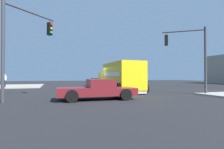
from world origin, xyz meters
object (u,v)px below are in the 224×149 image
Objects in this scene: traffic_light_primary at (22,38)px; pickup_maroon at (98,89)px; traffic_light_secondary at (191,50)px; pedestrian_near_corner at (5,79)px; delivery_truck at (120,77)px; sedan_navy at (99,82)px.

traffic_light_primary is 1.17× the size of pickup_maroon.
traffic_light_secondary reaches higher than pedestrian_near_corner.
delivery_truck is 4.21× the size of pedestrian_near_corner.
pickup_maroon is at bearing -84.79° from traffic_light_secondary.
pickup_maroon is 1.20× the size of sedan_navy.
sedan_navy is (-17.15, 4.47, -0.10)m from pickup_maroon.
traffic_light_secondary is 3.18× the size of pedestrian_near_corner.
delivery_truck is 1.43× the size of pickup_maroon.
pedestrian_near_corner is (-16.60, -9.39, 0.44)m from pickup_maroon.
sedan_navy is (-16.36, -4.13, -3.24)m from traffic_light_secondary.
delivery_truck is at bearing 116.13° from traffic_light_primary.
pickup_maroon is at bearing -34.91° from delivery_truck.
pedestrian_near_corner is (0.55, -13.86, 0.54)m from sedan_navy.
pickup_maroon is 17.72m from sedan_navy.
delivery_truck is 1.22× the size of traffic_light_primary.
delivery_truck is at bearing 145.09° from pickup_maroon.
traffic_light_secondary reaches higher than sedan_navy.
pedestrian_near_corner is at bearing -150.51° from pickup_maroon.
delivery_truck is at bearing -4.21° from sedan_navy.
pickup_maroon is (5.15, -3.59, -0.78)m from delivery_truck.
traffic_light_secondary is 9.19m from pickup_maroon.
delivery_truck reaches higher than pickup_maroon.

